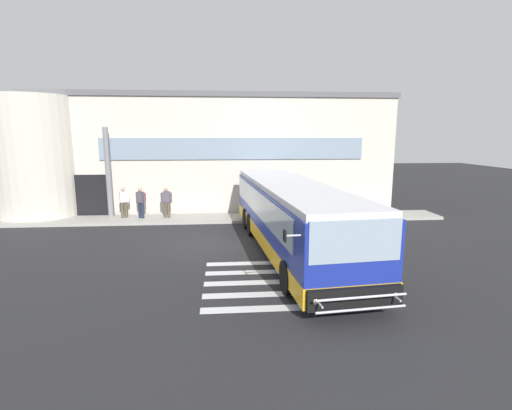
{
  "coord_description": "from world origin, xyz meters",
  "views": [
    {
      "loc": [
        0.52,
        -15.18,
        4.51
      ],
      "look_at": [
        1.84,
        0.97,
        1.5
      ],
      "focal_mm": 26.22,
      "sensor_mm": 36.0,
      "label": 1
    }
  ],
  "objects_px": {
    "passenger_near_column": "(124,201)",
    "passenger_at_curb_edge": "(166,201)",
    "entry_support_column": "(108,173)",
    "bus_main_foreground": "(291,218)",
    "passenger_by_doorway": "(141,200)"
  },
  "relations": [
    {
      "from": "bus_main_foreground",
      "to": "passenger_near_column",
      "type": "bearing_deg",
      "value": 142.69
    },
    {
      "from": "passenger_at_curb_edge",
      "to": "entry_support_column",
      "type": "bearing_deg",
      "value": 170.77
    },
    {
      "from": "bus_main_foreground",
      "to": "passenger_at_curb_edge",
      "type": "bearing_deg",
      "value": 133.96
    },
    {
      "from": "entry_support_column",
      "to": "passenger_by_doorway",
      "type": "height_order",
      "value": "entry_support_column"
    },
    {
      "from": "entry_support_column",
      "to": "bus_main_foreground",
      "type": "bearing_deg",
      "value": -36.15
    },
    {
      "from": "entry_support_column",
      "to": "passenger_near_column",
      "type": "xyz_separation_m",
      "value": [
        0.8,
        -0.33,
        -1.48
      ]
    },
    {
      "from": "bus_main_foreground",
      "to": "passenger_by_doorway",
      "type": "bearing_deg",
      "value": 139.94
    },
    {
      "from": "passenger_near_column",
      "to": "passenger_by_doorway",
      "type": "relative_size",
      "value": 1.0
    },
    {
      "from": "passenger_near_column",
      "to": "passenger_by_doorway",
      "type": "height_order",
      "value": "same"
    },
    {
      "from": "bus_main_foreground",
      "to": "passenger_near_column",
      "type": "height_order",
      "value": "bus_main_foreground"
    },
    {
      "from": "entry_support_column",
      "to": "passenger_by_doorway",
      "type": "xyz_separation_m",
      "value": [
        1.75,
        -0.5,
        -1.44
      ]
    },
    {
      "from": "bus_main_foreground",
      "to": "passenger_by_doorway",
      "type": "relative_size",
      "value": 7.32
    },
    {
      "from": "bus_main_foreground",
      "to": "passenger_by_doorway",
      "type": "height_order",
      "value": "bus_main_foreground"
    },
    {
      "from": "passenger_near_column",
      "to": "passenger_at_curb_edge",
      "type": "bearing_deg",
      "value": -4.26
    },
    {
      "from": "entry_support_column",
      "to": "passenger_at_curb_edge",
      "type": "bearing_deg",
      "value": -9.23
    }
  ]
}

